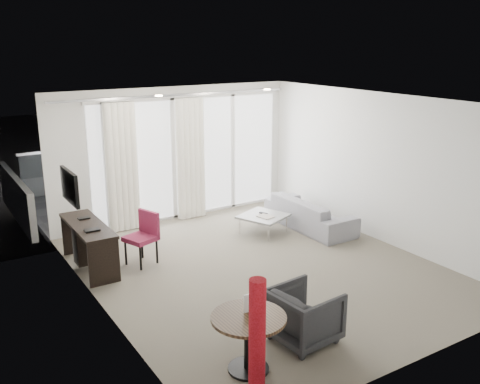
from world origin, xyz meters
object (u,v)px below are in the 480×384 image
desk (89,246)px  rattan_chair_b (244,173)px  desk_chair (141,239)px  red_lamp (257,343)px  coffee_table (263,224)px  rattan_chair_a (175,176)px  round_table (249,343)px  tub_armchair (304,315)px  sofa (310,213)px

desk → rattan_chair_b: rattan_chair_b is taller
desk_chair → red_lamp: bearing=-115.0°
desk → coffee_table: (3.19, -0.15, -0.19)m
red_lamp → rattan_chair_a: 7.66m
rattan_chair_b → desk: bearing=-171.8°
round_table → rattan_chair_a: (2.34, 6.73, 0.09)m
desk → desk_chair: bearing=-21.6°
desk → red_lamp: red_lamp is taller
desk → round_table: size_ratio=1.89×
desk_chair → red_lamp: (-0.33, -3.78, 0.24)m
rattan_chair_a → rattan_chair_b: 1.64m
red_lamp → rattan_chair_a: bearing=70.5°
rattan_chair_b → red_lamp: bearing=-143.1°
round_table → red_lamp: 0.63m
tub_armchair → sofa: bearing=-45.7°
rattan_chair_a → rattan_chair_b: rattan_chair_a is taller
rattan_chair_b → coffee_table: bearing=-137.4°
coffee_table → desk_chair: bearing=-176.6°
tub_armchair → coffee_table: bearing=-32.6°
sofa → round_table: bearing=132.9°
desk_chair → tub_armchair: (0.77, -3.15, -0.09)m
rattan_chair_a → red_lamp: bearing=-127.5°
round_table → coffee_table: 4.29m
desk → desk_chair: desk_chair is taller
coffee_table → rattan_chair_a: bearing=93.8°
coffee_table → sofa: 0.95m
tub_armchair → sofa: (2.61, 3.09, -0.05)m
red_lamp → tub_armchair: red_lamp is taller
red_lamp → rattan_chair_b: 7.82m
tub_armchair → coffee_table: size_ratio=0.96×
tub_armchair → desk: bearing=18.1°
desk_chair → rattan_chair_a: size_ratio=1.03×
red_lamp → sofa: 5.26m
tub_armchair → rattan_chair_a: bearing=-18.1°
red_lamp → sofa: size_ratio=0.68×
desk_chair → rattan_chair_b: desk_chair is taller
desk → coffee_table: desk is taller
red_lamp → sofa: (3.70, 3.72, -0.37)m
desk_chair → rattan_chair_b: size_ratio=1.07×
desk_chair → rattan_chair_a: 4.10m
red_lamp → tub_armchair: (1.10, 0.63, -0.33)m
sofa → rattan_chair_b: 2.96m
desk_chair → round_table: 3.30m
desk → desk_chair: 0.80m
round_table → rattan_chair_b: 7.29m
desk → sofa: size_ratio=0.78×
coffee_table → round_table: bearing=-126.6°
desk_chair → coffee_table: bearing=-16.6°
red_lamp → tub_armchair: 1.31m
round_table → sofa: size_ratio=0.41×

